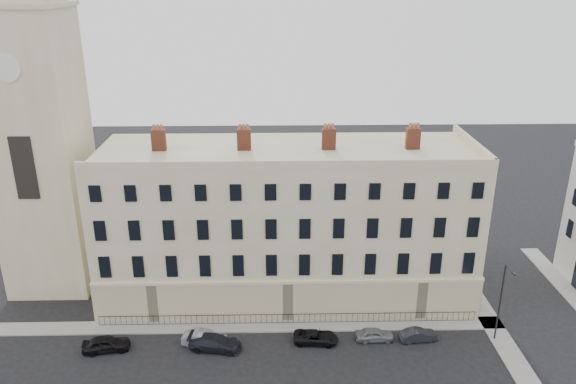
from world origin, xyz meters
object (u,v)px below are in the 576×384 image
Objects in this scene: car_a at (106,344)px; car_c at (215,343)px; car_e at (375,334)px; streetlamp at (501,300)px; car_d at (316,337)px; car_f at (418,335)px; car_b at (205,339)px.

car_a is 9.40m from car_c.
streetlamp is (10.78, -0.25, 3.59)m from car_e.
car_f reaches higher than car_d.
car_f is (9.15, 0.10, 0.00)m from car_d.
car_f is (3.89, -0.13, -0.03)m from car_e.
car_b is 26.06m from streetlamp.
car_a is 27.38m from car_f.
car_c is at bearing 85.59° from car_f.
car_c is 1.35× the size of car_e.
car_a is at bearing 102.46° from car_b.
car_c is 17.99m from car_f.
car_a is 0.87× the size of car_c.
car_e is at bearing -76.96° from car_c.
car_e is 11.37m from streetlamp.
car_c reaches higher than car_f.
car_a is 34.44m from streetlamp.
car_a is 0.54× the size of streetlamp.
car_b is (8.44, 0.59, -0.04)m from car_a.
car_a reaches higher than car_d.
car_e is 3.89m from car_f.
car_b is at bearing 90.80° from car_e.
car_c is 1.38× the size of car_f.
car_c is 1.17× the size of car_d.
car_a reaches higher than car_b.
car_e is at bearing -82.90° from car_d.
car_c is 14.11m from car_e.
car_b is 18.93m from car_f.
car_e reaches higher than car_f.
streetlamp reaches higher than car_f.
car_e reaches higher than car_d.
car_d is (9.78, 0.14, -0.10)m from car_b.
car_e is (5.26, 0.23, 0.03)m from car_d.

